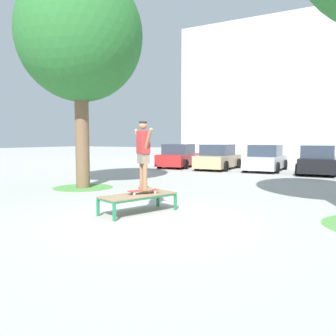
# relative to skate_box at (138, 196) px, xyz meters

# --- Properties ---
(ground_plane) EXTENTS (120.00, 120.00, 0.00)m
(ground_plane) POSITION_rel_skate_box_xyz_m (0.65, -0.39, -0.41)
(ground_plane) COLOR #A8A8A3
(building_facade) EXTENTS (29.40, 4.00, 13.45)m
(building_facade) POSITION_rel_skate_box_xyz_m (2.37, 28.60, 6.31)
(building_facade) COLOR silver
(building_facade) RESTS_ON ground
(skate_box) EXTENTS (1.34, 2.04, 0.46)m
(skate_box) POSITION_rel_skate_box_xyz_m (0.00, 0.00, 0.00)
(skate_box) COLOR #237A4C
(skate_box) RESTS_ON ground
(skateboard) EXTENTS (0.60, 0.78, 0.09)m
(skateboard) POSITION_rel_skate_box_xyz_m (0.05, 0.15, 0.12)
(skateboard) COLOR #B23333
(skateboard) RESTS_ON skate_box
(skater) EXTENTS (0.88, 0.61, 1.69)m
(skater) POSITION_rel_skate_box_xyz_m (0.05, 0.15, 1.12)
(skater) COLOR #8E6647
(skater) RESTS_ON skateboard
(tree_near_left) EXTENTS (4.52, 4.52, 7.94)m
(tree_near_left) POSITION_rel_skate_box_xyz_m (-4.31, 2.70, 5.11)
(tree_near_left) COLOR brown
(tree_near_left) RESTS_ON ground
(grass_patch_near_left) EXTENTS (2.21, 2.21, 0.01)m
(grass_patch_near_left) POSITION_rel_skate_box_xyz_m (-4.31, 2.70, -0.41)
(grass_patch_near_left) COLOR #519342
(grass_patch_near_left) RESTS_ON ground
(car_red) EXTENTS (2.31, 4.38, 1.50)m
(car_red) POSITION_rel_skate_box_xyz_m (-5.50, 12.88, 0.28)
(car_red) COLOR red
(car_red) RESTS_ON ground
(car_tan) EXTENTS (2.03, 4.26, 1.50)m
(car_tan) POSITION_rel_skate_box_xyz_m (-2.74, 12.64, 0.28)
(car_tan) COLOR tan
(car_tan) RESTS_ON ground
(car_silver) EXTENTS (2.02, 4.25, 1.50)m
(car_silver) POSITION_rel_skate_box_xyz_m (0.03, 12.93, 0.28)
(car_silver) COLOR #B7BABF
(car_silver) RESTS_ON ground
(car_black) EXTENTS (2.13, 4.30, 1.50)m
(car_black) POSITION_rel_skate_box_xyz_m (2.80, 12.53, 0.28)
(car_black) COLOR black
(car_black) RESTS_ON ground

